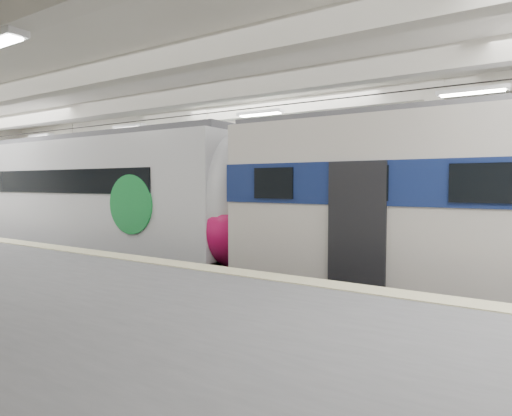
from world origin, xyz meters
The scene contains 3 objects.
station_hall centered at (0.00, -1.74, 3.24)m, with size 36.00×24.00×5.75m.
modern_emu centered at (-4.37, 0.00, 2.13)m, with size 13.35×2.76×4.33m.
far_train centered at (-2.98, 5.50, 2.19)m, with size 13.21×2.93×4.24m.
Camera 1 is at (7.18, -9.56, 2.72)m, focal length 30.00 mm.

